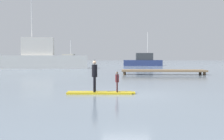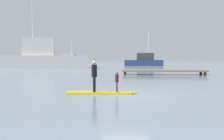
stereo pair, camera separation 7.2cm
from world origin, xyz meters
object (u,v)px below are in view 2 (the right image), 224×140
motor_boat_small_navy (144,61)px  trawler_grey_distant (22,62)px  paddler_adult (94,74)px  fishing_boat_white_large (44,58)px  paddler_child_solo (117,81)px  fishing_boat_green_midground (68,61)px  paddleboard_near (101,93)px

motor_boat_small_navy → trawler_grey_distant: size_ratio=1.41×
paddler_adult → trawler_grey_distant: bearing=116.2°
fishing_boat_white_large → paddler_child_solo: bearing=-65.9°
fishing_boat_green_midground → trawler_grey_distant: 9.51m
paddleboard_near → paddler_adult: paddler_adult is taller
fishing_boat_white_large → fishing_boat_green_midground: size_ratio=2.13×
fishing_boat_green_midground → motor_boat_small_navy: (15.87, 0.17, 0.08)m
paddler_child_solo → paddler_adult: bearing=-179.0°
paddleboard_near → paddler_child_solo: bearing=1.0°
paddleboard_near → fishing_boat_green_midground: (-10.52, 40.97, 0.86)m
fishing_boat_white_large → motor_boat_small_navy: size_ratio=1.74×
paddleboard_near → fishing_boat_green_midground: bearing=104.4°
fishing_boat_green_midground → paddler_adult: bearing=-76.0°
paddler_adult → fishing_boat_white_large: 30.20m
fishing_boat_white_large → motor_boat_small_navy: (17.00, 13.16, -0.72)m
paddler_child_solo → fishing_boat_white_large: size_ratio=0.08×
paddleboard_near → trawler_grey_distant: size_ratio=0.62×
trawler_grey_distant → motor_boat_small_navy: bearing=2.8°
paddler_child_solo → trawler_grey_distant: size_ratio=0.19×
fishing_boat_white_large → motor_boat_small_navy: 21.51m
paddleboard_near → fishing_boat_white_large: bearing=112.6°
fishing_boat_white_large → fishing_boat_green_midground: fishing_boat_white_large is taller
fishing_boat_green_midground → fishing_boat_white_large: bearing=-95.0°
paddler_adult → motor_boat_small_navy: size_ratio=0.21×
paddleboard_near → fishing_boat_white_large: fishing_boat_white_large is taller
motor_boat_small_navy → fishing_boat_white_large: bearing=-142.2°
fishing_boat_green_midground → paddler_child_solo: bearing=-74.5°
motor_boat_small_navy → fishing_boat_green_midground: bearing=-179.4°
paddler_child_solo → fishing_boat_white_large: (-12.48, 27.97, 1.04)m
paddler_child_solo → trawler_grey_distant: (-20.80, 39.89, 0.03)m
paddler_child_solo → motor_boat_small_navy: motor_boat_small_navy is taller
motor_boat_small_navy → paddler_child_solo: bearing=-96.3°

